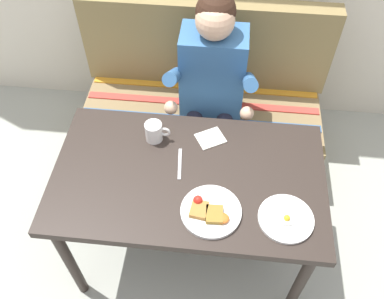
{
  "coord_description": "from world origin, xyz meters",
  "views": [
    {
      "loc": [
        0.13,
        -1.05,
        2.2
      ],
      "look_at": [
        0.0,
        0.15,
        0.72
      ],
      "focal_mm": 38.59,
      "sensor_mm": 36.0,
      "label": 1
    }
  ],
  "objects_px": {
    "table": "(189,185)",
    "plate_breakfast": "(210,211)",
    "plate_eggs": "(286,218)",
    "napkin": "(210,138)",
    "person": "(212,83)",
    "coffee_mug": "(154,131)",
    "fork": "(180,164)",
    "couch": "(202,113)"
  },
  "relations": [
    {
      "from": "plate_breakfast",
      "to": "coffee_mug",
      "type": "relative_size",
      "value": 2.12
    },
    {
      "from": "table",
      "to": "coffee_mug",
      "type": "relative_size",
      "value": 10.17
    },
    {
      "from": "plate_breakfast",
      "to": "napkin",
      "type": "distance_m",
      "value": 0.4
    },
    {
      "from": "table",
      "to": "plate_breakfast",
      "type": "height_order",
      "value": "plate_breakfast"
    },
    {
      "from": "plate_breakfast",
      "to": "napkin",
      "type": "height_order",
      "value": "plate_breakfast"
    },
    {
      "from": "fork",
      "to": "table",
      "type": "bearing_deg",
      "value": -55.09
    },
    {
      "from": "table",
      "to": "napkin",
      "type": "distance_m",
      "value": 0.25
    },
    {
      "from": "person",
      "to": "fork",
      "type": "height_order",
      "value": "person"
    },
    {
      "from": "person",
      "to": "napkin",
      "type": "relative_size",
      "value": 9.86
    },
    {
      "from": "person",
      "to": "plate_breakfast",
      "type": "relative_size",
      "value": 4.85
    },
    {
      "from": "plate_breakfast",
      "to": "plate_eggs",
      "type": "xyz_separation_m",
      "value": [
        0.31,
        0.0,
        -0.0
      ]
    },
    {
      "from": "person",
      "to": "plate_breakfast",
      "type": "distance_m",
      "value": 0.77
    },
    {
      "from": "couch",
      "to": "plate_breakfast",
      "type": "height_order",
      "value": "couch"
    },
    {
      "from": "table",
      "to": "napkin",
      "type": "bearing_deg",
      "value": 69.68
    },
    {
      "from": "napkin",
      "to": "plate_eggs",
      "type": "bearing_deg",
      "value": -49.86
    },
    {
      "from": "person",
      "to": "fork",
      "type": "distance_m",
      "value": 0.55
    },
    {
      "from": "couch",
      "to": "napkin",
      "type": "relative_size",
      "value": 11.71
    },
    {
      "from": "couch",
      "to": "fork",
      "type": "relative_size",
      "value": 8.47
    },
    {
      "from": "coffee_mug",
      "to": "plate_breakfast",
      "type": "bearing_deg",
      "value": -52.23
    },
    {
      "from": "plate_breakfast",
      "to": "napkin",
      "type": "bearing_deg",
      "value": 94.2
    },
    {
      "from": "napkin",
      "to": "couch",
      "type": "bearing_deg",
      "value": 98.31
    },
    {
      "from": "couch",
      "to": "plate_breakfast",
      "type": "distance_m",
      "value": 1.04
    },
    {
      "from": "couch",
      "to": "coffee_mug",
      "type": "xyz_separation_m",
      "value": [
        -0.18,
        -0.57,
        0.45
      ]
    },
    {
      "from": "person",
      "to": "fork",
      "type": "xyz_separation_m",
      "value": [
        -0.1,
        -0.54,
        -0.01
      ]
    },
    {
      "from": "fork",
      "to": "plate_breakfast",
      "type": "bearing_deg",
      "value": -62.24
    },
    {
      "from": "plate_eggs",
      "to": "napkin",
      "type": "xyz_separation_m",
      "value": [
        -0.34,
        0.4,
        -0.01
      ]
    },
    {
      "from": "coffee_mug",
      "to": "napkin",
      "type": "relative_size",
      "value": 0.96
    },
    {
      "from": "couch",
      "to": "coffee_mug",
      "type": "relative_size",
      "value": 12.2
    },
    {
      "from": "fork",
      "to": "couch",
      "type": "bearing_deg",
      "value": 80.91
    },
    {
      "from": "coffee_mug",
      "to": "fork",
      "type": "distance_m",
      "value": 0.2
    },
    {
      "from": "couch",
      "to": "fork",
      "type": "distance_m",
      "value": 0.82
    },
    {
      "from": "table",
      "to": "person",
      "type": "relative_size",
      "value": 0.99
    },
    {
      "from": "person",
      "to": "plate_breakfast",
      "type": "height_order",
      "value": "person"
    },
    {
      "from": "coffee_mug",
      "to": "napkin",
      "type": "bearing_deg",
      "value": 5.77
    },
    {
      "from": "napkin",
      "to": "fork",
      "type": "bearing_deg",
      "value": -127.36
    },
    {
      "from": "couch",
      "to": "fork",
      "type": "height_order",
      "value": "couch"
    },
    {
      "from": "coffee_mug",
      "to": "person",
      "type": "bearing_deg",
      "value": 59.41
    },
    {
      "from": "napkin",
      "to": "person",
      "type": "bearing_deg",
      "value": 93.55
    },
    {
      "from": "napkin",
      "to": "plate_breakfast",
      "type": "bearing_deg",
      "value": -85.8
    },
    {
      "from": "plate_breakfast",
      "to": "coffee_mug",
      "type": "bearing_deg",
      "value": 127.77
    },
    {
      "from": "table",
      "to": "fork",
      "type": "relative_size",
      "value": 7.06
    },
    {
      "from": "person",
      "to": "plate_breakfast",
      "type": "xyz_separation_m",
      "value": [
        0.05,
        -0.77,
        0.0
      ]
    }
  ]
}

